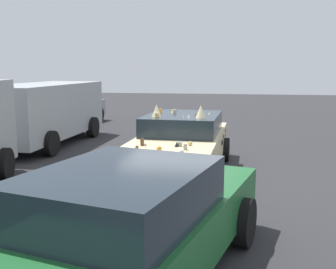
# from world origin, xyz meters

# --- Properties ---
(ground_plane) EXTENTS (60.00, 60.00, 0.00)m
(ground_plane) POSITION_xyz_m (0.00, 0.00, 0.00)
(ground_plane) COLOR #2D2D30
(art_car_decorated) EXTENTS (4.72, 2.20, 1.63)m
(art_car_decorated) POSITION_xyz_m (0.06, -0.00, 0.70)
(art_car_decorated) COLOR beige
(art_car_decorated) RESTS_ON ground
(parked_van_near_left) EXTENTS (5.40, 2.32, 1.95)m
(parked_van_near_left) POSITION_xyz_m (2.78, 4.82, 1.11)
(parked_van_near_left) COLOR #9EA3A8
(parked_van_near_left) RESTS_ON ground
(parked_sedan_far_right) EXTENTS (4.39, 2.00, 1.40)m
(parked_sedan_far_right) POSITION_xyz_m (7.84, 9.22, 0.72)
(parked_sedan_far_right) COLOR gold
(parked_sedan_far_right) RESTS_ON ground
(parked_sedan_row_back_far) EXTENTS (4.78, 2.75, 1.41)m
(parked_sedan_row_back_far) POSITION_xyz_m (-5.06, -0.22, 0.72)
(parked_sedan_row_back_far) COLOR #1E602D
(parked_sedan_row_back_far) RESTS_ON ground
(parked_sedan_row_back_center) EXTENTS (4.36, 2.25, 1.46)m
(parked_sedan_row_back_center) POSITION_xyz_m (7.25, 6.00, 0.72)
(parked_sedan_row_back_center) COLOR gray
(parked_sedan_row_back_center) RESTS_ON ground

